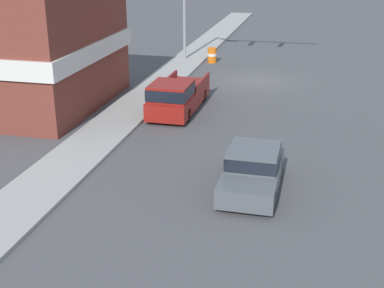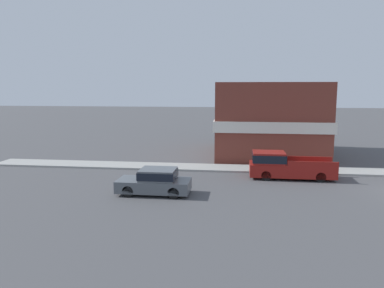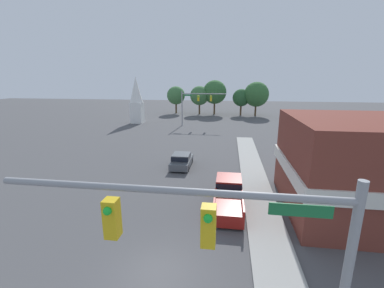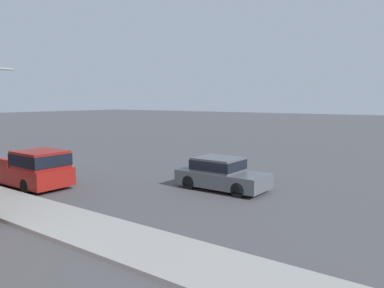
# 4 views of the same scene
# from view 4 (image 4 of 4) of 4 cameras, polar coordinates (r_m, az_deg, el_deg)

# --- Properties ---
(ground_plane) EXTENTS (200.00, 200.00, 0.00)m
(ground_plane) POSITION_cam_4_polar(r_m,az_deg,el_deg) (27.98, -25.29, -2.49)
(ground_plane) COLOR #4C4C4F
(car_lead) EXTENTS (1.91, 4.24, 1.50)m
(car_lead) POSITION_cam_4_polar(r_m,az_deg,el_deg) (17.58, 4.41, -4.42)
(car_lead) COLOR black
(car_lead) RESTS_ON ground
(pickup_truck_parked) EXTENTS (1.99, 5.71, 1.81)m
(pickup_truck_parked) POSITION_cam_4_polar(r_m,az_deg,el_deg) (19.85, -23.62, -3.34)
(pickup_truck_parked) COLOR black
(pickup_truck_parked) RESTS_ON ground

